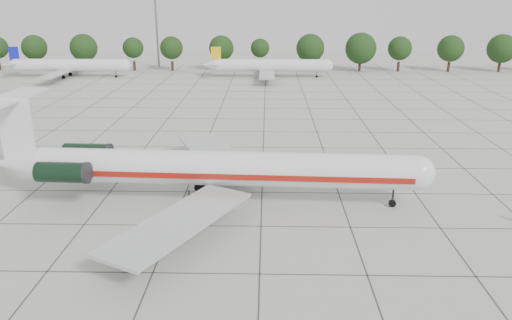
# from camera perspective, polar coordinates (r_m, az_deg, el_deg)

# --- Properties ---
(ground) EXTENTS (260.00, 260.00, 0.00)m
(ground) POSITION_cam_1_polar(r_m,az_deg,el_deg) (52.41, 0.69, -3.73)
(ground) COLOR #ADADA6
(ground) RESTS_ON ground
(apron_joints) EXTENTS (170.00, 170.00, 0.02)m
(apron_joints) POSITION_cam_1_polar(r_m,az_deg,el_deg) (66.52, 0.84, 1.20)
(apron_joints) COLOR #383838
(apron_joints) RESTS_ON ground
(main_airliner) EXTENTS (43.84, 34.41, 10.27)m
(main_airliner) POSITION_cam_1_polar(r_m,az_deg,el_deg) (49.19, -6.41, -0.85)
(main_airliner) COLOR silver
(main_airliner) RESTS_ON ground
(bg_airliner_b) EXTENTS (28.24, 27.20, 7.40)m
(bg_airliner_b) POSITION_cam_1_polar(r_m,az_deg,el_deg) (132.39, -20.59, 10.08)
(bg_airliner_b) COLOR silver
(bg_airliner_b) RESTS_ON ground
(bg_airliner_c) EXTENTS (28.24, 27.20, 7.40)m
(bg_airliner_c) POSITION_cam_1_polar(r_m,az_deg,el_deg) (123.88, 1.65, 10.73)
(bg_airliner_c) COLOR silver
(bg_airliner_c) RESTS_ON ground
(tree_line) EXTENTS (249.86, 8.44, 10.22)m
(tree_line) POSITION_cam_1_polar(r_m,az_deg,el_deg) (134.74, -3.98, 12.65)
(tree_line) COLOR #332114
(tree_line) RESTS_ON ground
(floodlight_mast) EXTENTS (1.60, 1.60, 25.45)m
(floodlight_mast) POSITION_cam_1_polar(r_m,az_deg,el_deg) (143.84, -11.38, 16.04)
(floodlight_mast) COLOR slate
(floodlight_mast) RESTS_ON ground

